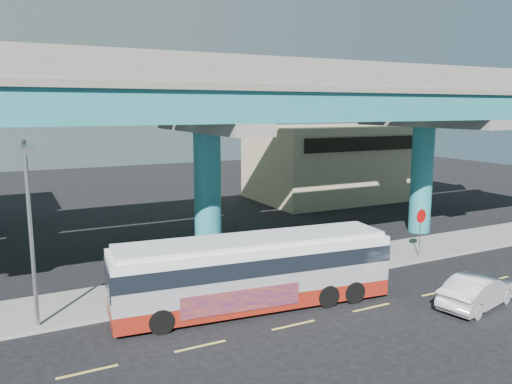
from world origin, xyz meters
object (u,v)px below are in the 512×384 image
sedan (478,291)px  street_lamp (30,209)px  transit_bus (254,269)px  stop_sign (421,222)px

sedan → street_lamp: size_ratio=0.64×
transit_bus → sedan: (8.82, -4.42, -0.99)m
sedan → transit_bus: bearing=50.2°
transit_bus → stop_sign: 12.02m
transit_bus → stop_sign: size_ratio=4.46×
street_lamp → stop_sign: size_ratio=2.63×
stop_sign → street_lamp: bearing=-162.7°
transit_bus → stop_sign: bearing=15.7°
street_lamp → sedan: bearing=-18.3°
sedan → stop_sign: size_ratio=1.68×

